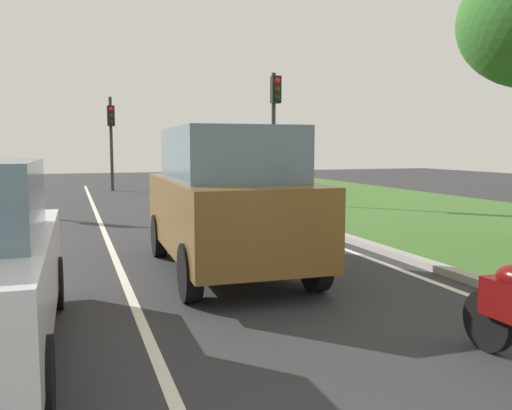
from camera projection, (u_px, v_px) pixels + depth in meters
The scene contains 8 objects.
ground_plane at pixel (135, 231), 12.77m from camera, with size 60.00×60.00×0.00m, color #2D2D30.
lane_line_center at pixel (104, 233), 12.54m from camera, with size 0.12×32.00×0.01m, color silver.
lane_line_right_edge at pixel (277, 224), 13.93m from camera, with size 0.12×32.00×0.01m, color silver.
grass_verge_right at pixel (436, 215), 15.52m from camera, with size 9.00×48.00×0.06m, color #3D6628.
curb_right at pixel (295, 221), 14.09m from camera, with size 0.24×48.00×0.12m, color #9E9B93.
car_suv_ahead at pixel (227, 199), 8.52m from camera, with size 2.07×4.55×2.28m.
traffic_light_near_right at pixel (275, 114), 18.21m from camera, with size 0.32×0.50×4.46m.
traffic_light_far_median at pixel (111, 129), 24.13m from camera, with size 0.32×0.50×4.20m.
Camera 1 is at (-1.41, 1.13, 1.98)m, focal length 37.98 mm.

